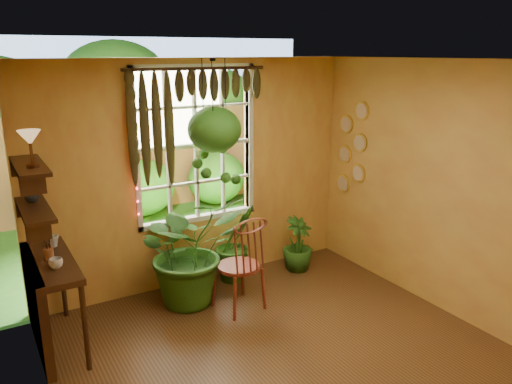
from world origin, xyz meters
The scene contains 23 objects.
floor centered at (0.00, 0.00, 0.00)m, with size 4.50×4.50×0.00m, color brown.
ceiling centered at (0.00, 0.00, 2.70)m, with size 4.50×4.50×0.00m, color silver.
wall_back centered at (0.00, 2.25, 1.35)m, with size 4.00×4.00×0.00m, color gold.
wall_left centered at (-2.00, 0.00, 1.35)m, with size 4.50×4.50×0.00m, color gold.
wall_right centered at (2.00, 0.00, 1.35)m, with size 4.50×4.50×0.00m, color gold.
window centered at (0.00, 2.28, 1.70)m, with size 1.52×0.10×1.86m.
valance_vine centered at (-0.08, 2.16, 2.28)m, with size 1.70×0.12×1.10m.
string_lights centered at (-0.76, 2.19, 1.75)m, with size 0.03×0.03×1.54m, color #FF2633, non-canonical shape.
wall_plates centered at (1.98, 1.79, 1.55)m, with size 0.04×0.32×1.10m, color beige, non-canonical shape.
counter_ledge centered at (-1.91, 1.60, 0.55)m, with size 0.40×1.20×0.90m.
shelf_lower centered at (-1.88, 1.60, 1.40)m, with size 0.25×0.90×0.04m, color #341F0E.
shelf_upper centered at (-1.88, 1.60, 1.80)m, with size 0.25×0.90×0.04m, color #341F0E.
backyard centered at (0.24, 6.87, 1.28)m, with size 14.00×10.00×12.00m.
windsor_chair centered at (0.07, 1.34, 0.36)m, with size 0.53×0.56×1.25m.
potted_plant_left centered at (-0.34, 1.77, 0.64)m, with size 1.15×1.00×1.28m, color #1F4813.
potted_plant_mid centered at (0.38, 2.02, 0.48)m, with size 0.53×0.43×0.96m, color #1F4813.
potted_plant_right centered at (1.21, 1.87, 0.35)m, with size 0.40×0.40×0.71m, color #1F4813.
hanging_basket centered at (0.06, 1.89, 1.86)m, with size 0.60×0.60×1.43m.
cup_a centered at (-1.78, 1.36, 0.95)m, with size 0.12×0.12×0.09m, color silver.
cup_b centered at (-1.72, 1.91, 0.96)m, with size 0.12×0.12×0.11m, color beige.
brush_jar centered at (-1.80, 1.61, 1.03)m, with size 0.09×0.09×0.32m.
shelf_vase centered at (-1.87, 1.79, 1.48)m, with size 0.12×0.12×0.13m, color #B2AD99.
tiffany_lamp centered at (-1.86, 1.44, 2.05)m, with size 0.19×0.19×0.32m.
Camera 1 is at (-2.31, -3.07, 2.76)m, focal length 35.00 mm.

